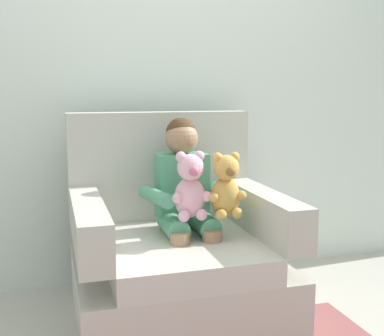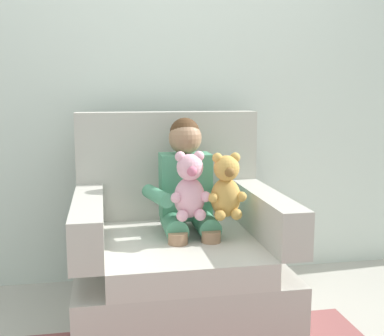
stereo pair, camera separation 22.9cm
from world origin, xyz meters
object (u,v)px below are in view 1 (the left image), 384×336
(armchair, at_px, (175,256))
(seated_child, at_px, (185,191))
(plush_pink, at_px, (190,187))
(plush_honey, at_px, (226,187))

(armchair, height_order, seated_child, armchair)
(seated_child, bearing_deg, armchair, -151.54)
(plush_pink, relative_size, plush_honey, 1.03)
(plush_honey, bearing_deg, seated_child, 144.07)
(seated_child, xyz_separation_m, plush_honey, (0.16, -0.17, 0.04))
(plush_honey, bearing_deg, plush_pink, -176.14)
(armchair, bearing_deg, plush_honey, -32.96)
(seated_child, height_order, plush_honey, seated_child)
(plush_pink, bearing_deg, armchair, 115.86)
(seated_child, distance_m, plush_pink, 0.16)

